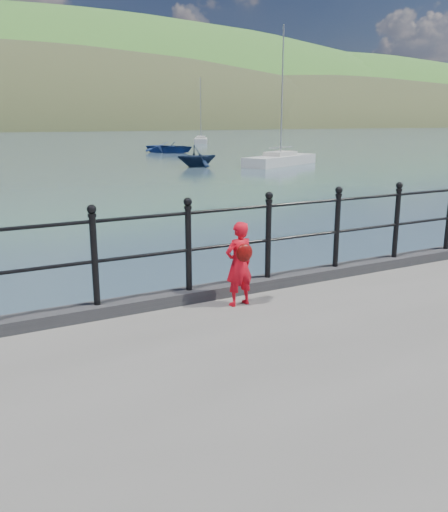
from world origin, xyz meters
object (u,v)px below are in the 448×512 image
launch_blue (171,147)px  sailboat_near (280,161)px  child (239,263)px  launch_navy (197,156)px  railing (230,234)px  sailboat_far (201,141)px

launch_blue → sailboat_near: bearing=-117.3°
child → launch_navy: child is taller
sailboat_near → launch_blue: bearing=68.1°
launch_blue → railing: bearing=-142.7°
railing → launch_blue: bearing=67.9°
railing → launch_navy: (13.51, 29.03, -1.05)m
sailboat_near → child: bearing=-150.4°
railing → sailboat_far: sailboat_far is taller
child → launch_blue: 49.70m
launch_blue → sailboat_far: size_ratio=0.57×
railing → sailboat_far: 71.98m
launch_blue → sailboat_near: size_ratio=0.53×
launch_navy → railing: bearing=154.2°
railing → launch_navy: 32.03m
railing → launch_blue: (18.52, 45.62, -1.28)m
child → launch_navy: bearing=-120.4°
child → launch_blue: bearing=-117.7°
railing → sailboat_near: size_ratio=1.83×
child → launch_navy: (13.63, 29.47, -0.76)m
sailboat_near → sailboat_far: size_ratio=1.08×
sailboat_far → sailboat_near: bearing=-170.2°
railing → child: (-0.12, -0.45, -0.28)m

